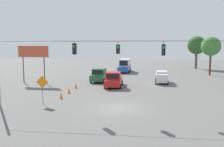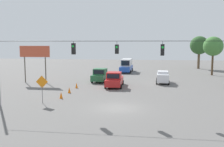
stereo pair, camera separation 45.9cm
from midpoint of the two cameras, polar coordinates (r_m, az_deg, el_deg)
The scene contains 13 objects.
ground_plane at distance 23.87m, azimuth 1.86°, elevation -7.84°, with size 140.00×140.00×0.00m, color #605E5B.
overhead_signal_span at distance 22.44m, azimuth 1.68°, elevation 2.53°, with size 23.34×0.38×7.09m.
sedan_white_oncoming_far at distance 39.00m, azimuth 11.85°, elevation -0.75°, with size 2.11×4.31×1.87m.
box_truck_blue_withflow_deep at distance 53.16m, azimuth 3.58°, elevation 1.82°, with size 2.55×6.98×2.77m.
pickup_truck_red_withflow_mid at distance 35.06m, azimuth 0.93°, elevation -1.45°, with size 2.40×5.57×2.12m.
pickup_truck_green_withflow_far at distance 39.92m, azimuth -2.20°, elevation -0.43°, with size 2.56×5.51×2.12m.
traffic_cone_nearest at distance 28.24m, azimuth -11.10°, elevation -4.88°, with size 0.36×0.36×0.74m, color orange.
traffic_cone_second at distance 31.13m, azimuth -9.32°, elevation -3.74°, with size 0.36×0.36×0.74m, color orange.
traffic_cone_third at distance 34.35m, azimuth -7.73°, elevation -2.72°, with size 0.36×0.36×0.74m, color orange.
roadside_billboard at distance 40.17m, azimuth -16.94°, elevation 4.15°, with size 4.82×0.16×5.69m.
work_zone_sign at distance 26.19m, azimuth -15.23°, elevation -2.32°, with size 1.27×0.06×2.84m.
tree_horizon_left at distance 63.44m, azimuth 19.51°, elevation 6.05°, with size 4.34×4.34×7.79m.
tree_horizon_right at distance 51.24m, azimuth 22.36°, elevation 5.73°, with size 3.67×3.67×7.36m.
Camera 2 is at (-2.66, 22.92, 6.08)m, focal length 40.00 mm.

